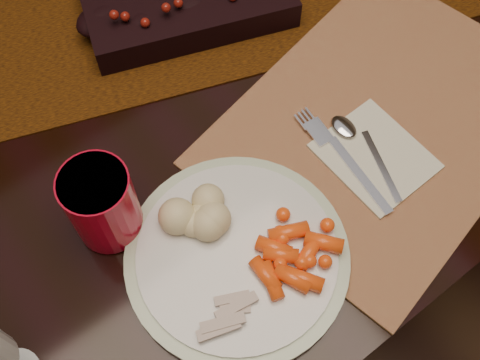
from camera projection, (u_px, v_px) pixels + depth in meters
floor at (177, 258)px, 1.54m from camera, size 5.00×5.00×0.00m
dining_table at (160, 194)px, 1.21m from camera, size 1.80×1.00×0.75m
table_runner at (55, 40)px, 0.91m from camera, size 1.54×0.80×0.00m
placemat_main at (384, 121)px, 0.84m from camera, size 0.55×0.45×0.00m
dinner_plate at (237, 256)px, 0.74m from camera, size 0.28×0.28×0.02m
baby_carrots at (290, 257)px, 0.72m from camera, size 0.11×0.09×0.02m
mashed_potatoes at (200, 214)px, 0.73m from camera, size 0.09×0.08×0.04m
turkey_shreds at (224, 310)px, 0.69m from camera, size 0.09×0.09×0.02m
napkin at (375, 156)px, 0.81m from camera, size 0.13×0.14×0.00m
fork at (349, 163)px, 0.80m from camera, size 0.04×0.17×0.00m
spoon at (369, 154)px, 0.81m from camera, size 0.07×0.14×0.00m
red_cup at (102, 204)px, 0.72m from camera, size 0.11×0.11×0.12m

